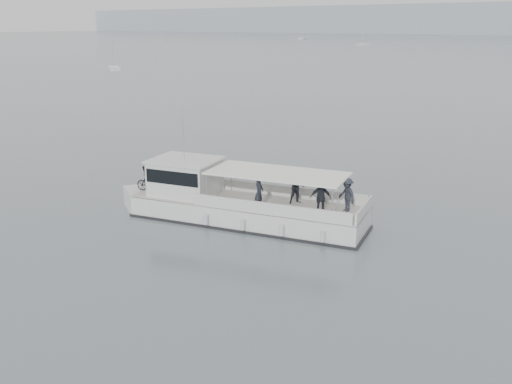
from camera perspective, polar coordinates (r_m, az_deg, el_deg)
The scene contains 2 objects.
ground at distance 24.14m, azimuth 6.98°, elevation -5.97°, with size 1400.00×1400.00×0.00m, color slate.
tour_boat at distance 27.65m, azimuth -2.96°, elevation -0.98°, with size 12.84×5.95×5.39m.
Camera 1 is at (11.34, -19.25, 9.14)m, focal length 40.00 mm.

